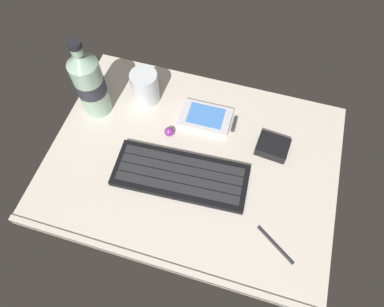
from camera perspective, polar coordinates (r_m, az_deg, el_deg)
ground_plane at (r=77.91cm, az=-0.05°, el=-1.55°), size 64.00×48.00×2.80cm
keyboard at (r=74.60cm, az=-1.91°, el=-3.61°), size 29.58×12.63×1.70cm
handheld_device at (r=82.21cm, az=2.73°, el=5.88°), size 12.90×7.81×1.50cm
juice_cup at (r=84.20cm, az=-7.71°, el=10.69°), size 6.40×6.40×8.50cm
water_bottle at (r=81.01cm, az=-16.58°, el=11.12°), size 6.73×6.73×20.80cm
charger_block at (r=79.46cm, az=13.18°, el=1.08°), size 7.49×6.22×2.40cm
trackball_mouse at (r=79.74cm, az=-3.82°, el=3.62°), size 2.20×2.20×2.20cm
stylus_pen at (r=71.96cm, az=13.68°, el=-14.39°), size 8.28×5.88×0.70cm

